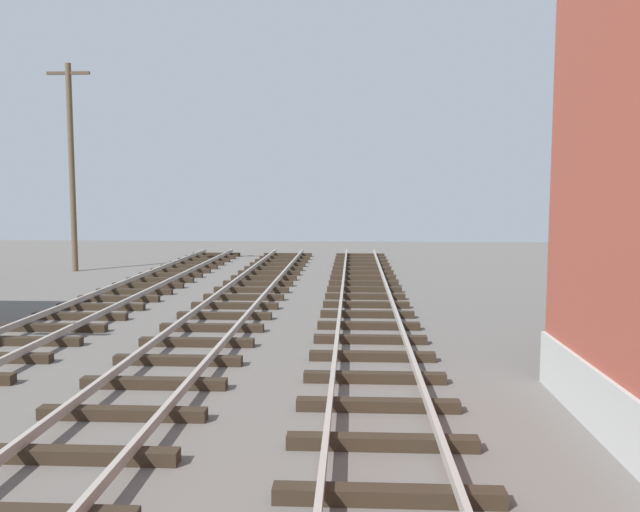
# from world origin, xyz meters

# --- Properties ---
(utility_pole_far) EXTENTS (1.80, 0.24, 8.64)m
(utility_pole_far) POSITION_xyz_m (-11.40, 25.32, 4.51)
(utility_pole_far) COLOR brown
(utility_pole_far) RESTS_ON ground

